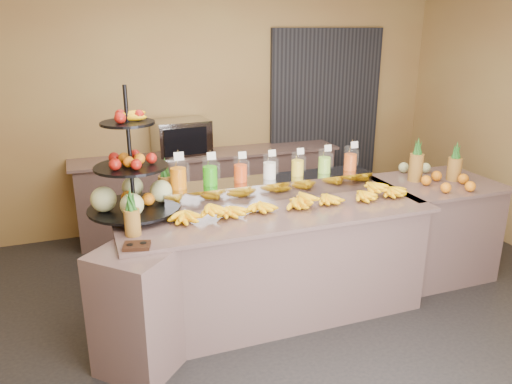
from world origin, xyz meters
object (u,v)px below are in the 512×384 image
banana_heap (296,198)px  condiment_caddy (137,246)px  right_fruit_pile (441,175)px  oven_warmer (181,138)px  pitcher_tray (269,187)px  fruit_stand (139,183)px

banana_heap → condiment_caddy: 1.36m
right_fruit_pile → oven_warmer: (-2.00, 1.91, 0.12)m
condiment_caddy → oven_warmer: bearing=71.0°
banana_heap → condiment_caddy: (-1.31, -0.37, -0.05)m
pitcher_tray → condiment_caddy: 1.40m
banana_heap → oven_warmer: (-0.50, 2.00, 0.13)m
condiment_caddy → right_fruit_pile: size_ratio=0.35×
right_fruit_pile → pitcher_tray: bearing=171.5°
oven_warmer → right_fruit_pile: bearing=-48.8°
pitcher_tray → condiment_caddy: pitcher_tray is taller
pitcher_tray → right_fruit_pile: right_fruit_pile is taller
banana_heap → oven_warmer: oven_warmer is taller
fruit_stand → right_fruit_pile: (2.69, -0.16, -0.17)m
pitcher_tray → banana_heap: (0.10, -0.33, -0.01)m
banana_heap → fruit_stand: fruit_stand is taller
fruit_stand → oven_warmer: 1.89m
banana_heap → pitcher_tray: bearing=106.4°
pitcher_tray → right_fruit_pile: size_ratio=3.78×
pitcher_tray → oven_warmer: 1.72m
fruit_stand → condiment_caddy: (-0.12, -0.62, -0.23)m
banana_heap → oven_warmer: bearing=103.9°
condiment_caddy → oven_warmer: size_ratio=0.29×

